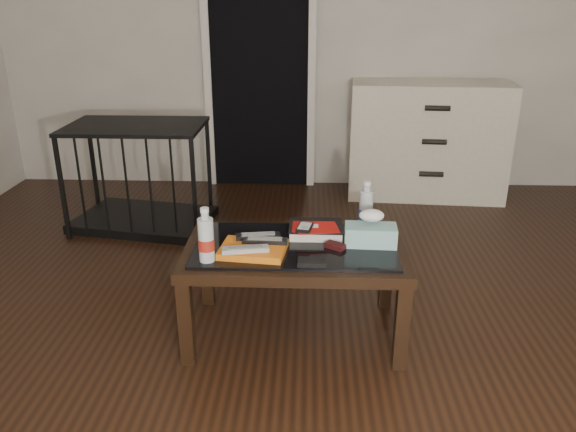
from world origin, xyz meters
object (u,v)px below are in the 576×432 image
Objects in this scene: coffee_table at (295,257)px; dresser at (427,140)px; pet_crate at (142,193)px; tissue_box at (370,235)px; water_bottle_right at (366,205)px; water_bottle_left at (206,235)px; textbook at (316,230)px.

dresser reaches higher than coffee_table.
tissue_box is (1.44, -1.33, 0.28)m from pet_crate.
pet_crate reaches higher than tissue_box.
dresser is 5.18× the size of water_bottle_right.
water_bottle_right is (1.44, -1.14, 0.35)m from pet_crate.
pet_crate is (-1.10, 1.34, -0.17)m from coffee_table.
water_bottle_left is at bearing -153.65° from coffee_table.
water_bottle_right is at bearing 19.74° from textbook.
coffee_table is at bearing -128.76° from textbook.
water_bottle_left is at bearing -161.91° from tissue_box.
water_bottle_left reaches higher than textbook.
coffee_table is 0.45m from water_bottle_left.
pet_crate is at bearing 141.66° from water_bottle_right.
coffee_table is 0.36m from tissue_box.
textbook is at bearing -110.66° from dresser.
coffee_table is 0.43m from water_bottle_right.
water_bottle_left is 1.00× the size of water_bottle_right.
tissue_box is (0.01, -0.19, -0.07)m from water_bottle_right.
water_bottle_left is (-1.36, -2.24, 0.13)m from dresser.
water_bottle_right is (0.70, 0.38, 0.00)m from water_bottle_left.
dresser reaches higher than pet_crate.
coffee_table is at bearing -175.25° from tissue_box.
dresser is 1.24× the size of pet_crate.
textbook is at bearing 159.60° from tissue_box.
pet_crate reaches higher than textbook.
tissue_box is (0.24, -0.10, 0.02)m from textbook.
textbook is at bearing -35.31° from pet_crate.
textbook is 1.09× the size of tissue_box.
textbook is (0.09, 0.12, 0.09)m from coffee_table.
textbook is (1.20, -1.22, 0.25)m from pet_crate.
water_bottle_left is (0.74, -1.52, 0.35)m from pet_crate.
dresser is 5.36× the size of tissue_box.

